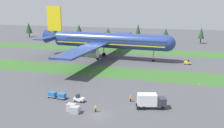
# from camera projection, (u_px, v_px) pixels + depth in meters

# --- Properties ---
(ground_plane) EXTENTS (400.00, 400.00, 0.00)m
(ground_plane) POSITION_uv_depth(u_px,v_px,m) (99.00, 115.00, 54.47)
(ground_plane) COLOR #47474C
(grass_strip_near) EXTENTS (320.00, 15.14, 0.01)m
(grass_strip_near) POSITION_uv_depth(u_px,v_px,m) (129.00, 73.00, 87.37)
(grass_strip_near) COLOR #336028
(grass_strip_near) RESTS_ON ground
(grass_strip_far) EXTENTS (320.00, 15.14, 0.01)m
(grass_strip_far) POSITION_uv_depth(u_px,v_px,m) (145.00, 52.00, 126.99)
(grass_strip_far) COLOR #336028
(grass_strip_far) RESTS_ON ground
(airliner) EXTENTS (61.51, 75.85, 23.24)m
(airliner) POSITION_uv_depth(u_px,v_px,m) (106.00, 40.00, 109.09)
(airliner) COLOR navy
(airliner) RESTS_ON ground
(baggage_tug) EXTENTS (2.72, 1.56, 1.97)m
(baggage_tug) POSITION_uv_depth(u_px,v_px,m) (79.00, 99.00, 61.74)
(baggage_tug) COLOR silver
(baggage_tug) RESTS_ON ground
(cargo_dolly_lead) EXTENTS (2.34, 1.72, 1.55)m
(cargo_dolly_lead) POSITION_uv_depth(u_px,v_px,m) (62.00, 96.00, 63.46)
(cargo_dolly_lead) COLOR #A3A3A8
(cargo_dolly_lead) RESTS_ON ground
(cargo_dolly_second) EXTENTS (2.34, 1.72, 1.55)m
(cargo_dolly_second) POSITION_uv_depth(u_px,v_px,m) (52.00, 94.00, 64.47)
(cargo_dolly_second) COLOR #A3A3A8
(cargo_dolly_second) RESTS_ON ground
(catering_truck) EXTENTS (7.31, 3.98, 3.58)m
(catering_truck) POSITION_uv_depth(u_px,v_px,m) (151.00, 101.00, 57.57)
(catering_truck) COLOR #2D333D
(catering_truck) RESTS_ON ground
(pushback_tractor) EXTENTS (2.67, 1.45, 1.97)m
(pushback_tractor) POSITION_uv_depth(u_px,v_px,m) (187.00, 62.00, 99.91)
(pushback_tractor) COLOR yellow
(pushback_tractor) RESTS_ON ground
(ground_crew_marshaller) EXTENTS (0.55, 0.36, 1.74)m
(ground_crew_marshaller) POSITION_uv_depth(u_px,v_px,m) (96.00, 108.00, 55.75)
(ground_crew_marshaller) COLOR black
(ground_crew_marshaller) RESTS_ON ground
(ground_crew_loader) EXTENTS (0.50, 0.36, 1.74)m
(ground_crew_loader) POSITION_uv_depth(u_px,v_px,m) (131.00, 98.00, 61.66)
(ground_crew_loader) COLOR black
(ground_crew_loader) RESTS_ON ground
(uld_container_0) EXTENTS (2.06, 1.67, 1.60)m
(uld_container_0) POSITION_uv_depth(u_px,v_px,m) (75.00, 110.00, 55.31)
(uld_container_0) COLOR #A3A3A8
(uld_container_0) RESTS_ON ground
(uld_container_1) EXTENTS (2.08, 1.70, 1.71)m
(uld_container_1) POSITION_uv_depth(u_px,v_px,m) (71.00, 107.00, 56.45)
(uld_container_1) COLOR #A3A3A8
(uld_container_1) RESTS_ON ground
(taxiway_marker_0) EXTENTS (0.44, 0.44, 0.67)m
(taxiway_marker_0) POSITION_uv_depth(u_px,v_px,m) (90.00, 75.00, 84.31)
(taxiway_marker_0) COLOR orange
(taxiway_marker_0) RESTS_ON ground
(taxiway_marker_1) EXTENTS (0.44, 0.44, 0.65)m
(taxiway_marker_1) POSITION_uv_depth(u_px,v_px,m) (96.00, 73.00, 86.26)
(taxiway_marker_1) COLOR orange
(taxiway_marker_1) RESTS_ON ground
(taxiway_marker_2) EXTENTS (0.44, 0.44, 0.64)m
(taxiway_marker_2) POSITION_uv_depth(u_px,v_px,m) (200.00, 84.00, 74.71)
(taxiway_marker_2) COLOR orange
(taxiway_marker_2) RESTS_ON ground
(distant_tree_line) EXTENTS (189.19, 11.06, 11.18)m
(distant_tree_line) POSITION_uv_depth(u_px,v_px,m) (154.00, 32.00, 158.16)
(distant_tree_line) COLOR #4C3823
(distant_tree_line) RESTS_ON ground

